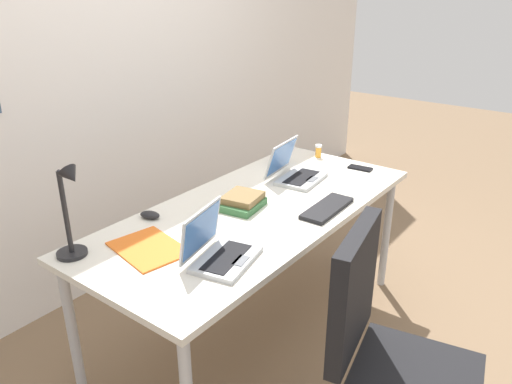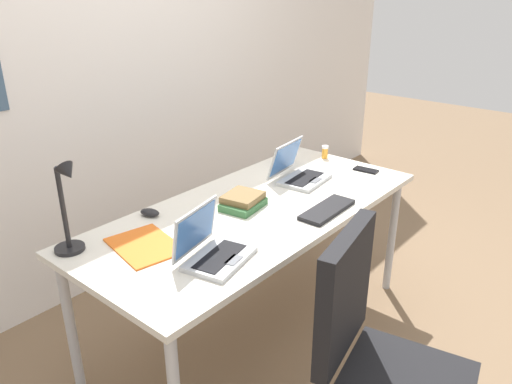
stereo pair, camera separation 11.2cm
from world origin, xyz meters
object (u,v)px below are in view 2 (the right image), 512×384
Objects in this scene: laptop_center at (212,249)px; coffee_mug at (285,157)px; desk_lamp at (67,208)px; paper_folder_far_corner at (145,245)px; pill_bottle at (325,152)px; book_stack at (243,201)px; external_keyboard at (327,210)px; laptop_mid_desk at (299,173)px; computer_mouse at (150,213)px; cell_phone at (366,170)px; office_chair at (383,383)px.

coffee_mug is at bearing 22.81° from laptop_center.
paper_folder_far_corner is at bearing -38.74° from desk_lamp.
pill_bottle is 0.35× the size of book_stack.
laptop_center is at bearing 168.86° from external_keyboard.
desk_lamp is 1.28× the size of laptop_mid_desk.
computer_mouse is 0.29m from paper_folder_far_corner.
cell_phone is (0.61, 0.13, -0.01)m from external_keyboard.
computer_mouse is at bearing 171.78° from pill_bottle.
desk_lamp is 3.54× the size of coffee_mug.
book_stack is 0.23× the size of office_chair.
external_keyboard is 0.82m from office_chair.
external_keyboard reaches higher than paper_folder_far_corner.
external_keyboard is 0.83m from computer_mouse.
computer_mouse is (-0.81, 0.26, -0.03)m from laptop_mid_desk.
office_chair is (0.18, -0.68, -0.39)m from laptop_center.
external_keyboard is 2.43× the size of cell_phone.
paper_folder_far_corner is 1.06m from office_chair.
laptop_center is 0.31m from paper_folder_far_corner.
office_chair is at bearing -73.56° from paper_folder_far_corner.
cell_phone is at bearing 9.95° from external_keyboard.
book_stack is at bearing -160.81° from coffee_mug.
pill_bottle reaches higher than book_stack.
computer_mouse is at bearing 47.13° from paper_folder_far_corner.
laptop_mid_desk is 0.32× the size of office_chair.
external_keyboard is at bearing -9.27° from laptop_center.
paper_folder_far_corner is at bearing 177.04° from laptop_mid_desk.
cell_phone is 0.85m from book_stack.
laptop_center is 0.80m from office_chair.
laptop_center reaches higher than cell_phone.
cell_phone is at bearing 32.62° from office_chair.
paper_folder_far_corner is 2.74× the size of coffee_mug.
laptop_mid_desk is 1.22m from office_chair.
office_chair is (-0.72, -0.91, -0.39)m from laptop_mid_desk.
desk_lamp reaches higher than pill_bottle.
cell_phone is at bearing -15.39° from desk_lamp.
paper_folder_far_corner is at bearing 174.23° from book_stack.
coffee_mug reaches higher than paper_folder_far_corner.
laptop_mid_desk reaches higher than paper_folder_far_corner.
laptop_mid_desk is 3.25× the size of computer_mouse.
laptop_center is 4.05× the size of pill_bottle.
paper_folder_far_corner is at bearing 110.78° from laptop_center.
laptop_center is 1.03× the size of paper_folder_far_corner.
cell_phone is 0.47m from coffee_mug.
pill_bottle is 1.40m from paper_folder_far_corner.
paper_folder_far_corner is at bearing -172.26° from coffee_mug.
external_keyboard is (-0.24, -0.34, -0.03)m from laptop_mid_desk.
external_keyboard is at bearing -146.18° from pill_bottle.
computer_mouse is at bearing 142.64° from book_stack.
pill_bottle is (0.64, 0.43, 0.03)m from external_keyboard.
office_chair is (-0.48, -0.57, -0.35)m from external_keyboard.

